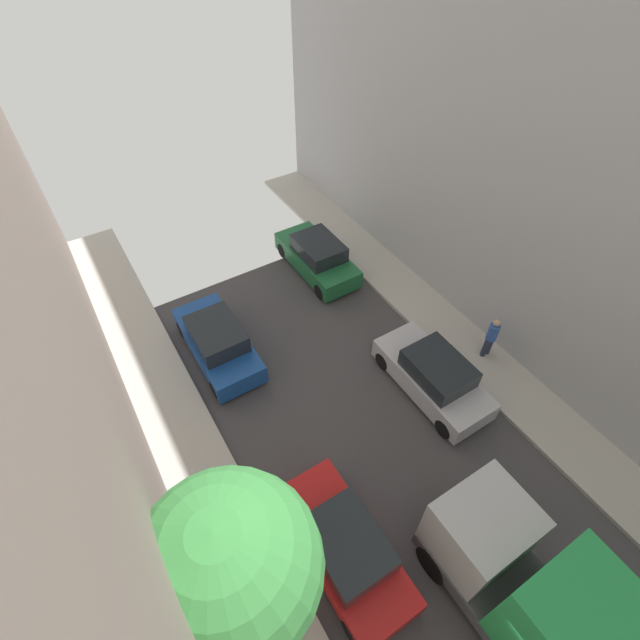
{
  "coord_description": "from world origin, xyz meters",
  "views": [
    {
      "loc": [
        -5.21,
        1.58,
        12.96
      ],
      "look_at": [
        0.99,
        11.56,
        0.5
      ],
      "focal_mm": 26.02,
      "sensor_mm": 36.0,
      "label": 1
    }
  ],
  "objects_px": {
    "parked_car_left_4": "(218,342)",
    "pedestrian": "(491,336)",
    "parked_car_left_3": "(345,547)",
    "parked_car_right_3": "(317,257)",
    "street_tree_0": "(229,567)",
    "parked_car_right_2": "(433,376)"
  },
  "relations": [
    {
      "from": "parked_car_right_2",
      "to": "parked_car_right_3",
      "type": "relative_size",
      "value": 1.0
    },
    {
      "from": "parked_car_left_4",
      "to": "parked_car_right_2",
      "type": "relative_size",
      "value": 1.0
    },
    {
      "from": "parked_car_left_4",
      "to": "pedestrian",
      "type": "height_order",
      "value": "pedestrian"
    },
    {
      "from": "pedestrian",
      "to": "street_tree_0",
      "type": "xyz_separation_m",
      "value": [
        -10.56,
        -3.08,
        3.63
      ]
    },
    {
      "from": "parked_car_left_3",
      "to": "street_tree_0",
      "type": "height_order",
      "value": "street_tree_0"
    },
    {
      "from": "parked_car_left_3",
      "to": "parked_car_left_4",
      "type": "bearing_deg",
      "value": 90.0
    },
    {
      "from": "parked_car_right_2",
      "to": "parked_car_right_3",
      "type": "distance_m",
      "value": 7.23
    },
    {
      "from": "parked_car_right_2",
      "to": "street_tree_0",
      "type": "distance_m",
      "value": 9.43
    },
    {
      "from": "parked_car_left_4",
      "to": "parked_car_right_2",
      "type": "bearing_deg",
      "value": -43.2
    },
    {
      "from": "street_tree_0",
      "to": "parked_car_left_4",
      "type": "bearing_deg",
      "value": 72.28
    },
    {
      "from": "parked_car_right_2",
      "to": "parked_car_right_3",
      "type": "xyz_separation_m",
      "value": [
        0.0,
        7.23,
        0.0
      ]
    },
    {
      "from": "parked_car_left_4",
      "to": "parked_car_right_3",
      "type": "relative_size",
      "value": 1.0
    },
    {
      "from": "pedestrian",
      "to": "street_tree_0",
      "type": "bearing_deg",
      "value": -163.72
    },
    {
      "from": "parked_car_left_3",
      "to": "parked_car_right_3",
      "type": "bearing_deg",
      "value": 61.8
    },
    {
      "from": "parked_car_left_4",
      "to": "street_tree_0",
      "type": "relative_size",
      "value": 0.68
    },
    {
      "from": "parked_car_left_3",
      "to": "parked_car_right_3",
      "type": "relative_size",
      "value": 1.0
    },
    {
      "from": "pedestrian",
      "to": "parked_car_right_2",
      "type": "bearing_deg",
      "value": -178.83
    },
    {
      "from": "parked_car_right_2",
      "to": "pedestrian",
      "type": "bearing_deg",
      "value": 1.17
    },
    {
      "from": "parked_car_left_3",
      "to": "parked_car_left_4",
      "type": "xyz_separation_m",
      "value": [
        0.0,
        7.91,
        0.0
      ]
    },
    {
      "from": "parked_car_left_3",
      "to": "street_tree_0",
      "type": "relative_size",
      "value": 0.68
    },
    {
      "from": "parked_car_left_4",
      "to": "parked_car_right_2",
      "type": "distance_m",
      "value": 7.41
    },
    {
      "from": "parked_car_left_3",
      "to": "parked_car_right_2",
      "type": "distance_m",
      "value": 6.1
    }
  ]
}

